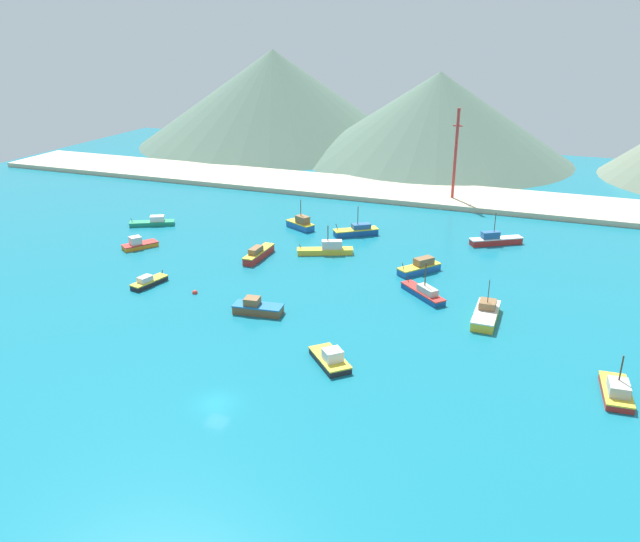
# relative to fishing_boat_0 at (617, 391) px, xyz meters

# --- Properties ---
(ground) EXTENTS (260.00, 280.00, 0.50)m
(ground) POSITION_rel_fishing_boat_0_xyz_m (-43.50, 11.92, -1.09)
(ground) COLOR #146B7F
(fishing_boat_0) EXTENTS (3.68, 7.99, 5.53)m
(fishing_boat_0) POSITION_rel_fishing_boat_0_xyz_m (0.00, 0.00, 0.00)
(fishing_boat_0) COLOR red
(fishing_boat_0) RESTS_ON ground
(fishing_boat_1) EXTENTS (7.80, 3.69, 2.47)m
(fishing_boat_1) POSITION_rel_fishing_boat_0_xyz_m (-49.80, 5.73, 0.04)
(fishing_boat_1) COLOR brown
(fishing_boat_1) RESTS_ON ground
(fishing_boat_2) EXTENTS (6.95, 8.04, 2.62)m
(fishing_boat_2) POSITION_rel_fishing_boat_0_xyz_m (-30.35, 31.13, 0.12)
(fishing_boat_2) COLOR #1E5BA8
(fishing_boat_2) RESTS_ON ground
(fishing_boat_3) EXTENTS (3.29, 9.31, 6.21)m
(fishing_boat_3) POSITION_rel_fishing_boat_0_xyz_m (-17.05, 15.71, 0.11)
(fishing_boat_3) COLOR gold
(fishing_boat_3) RESTS_ON ground
(fishing_boat_5) EXTENTS (5.92, 7.06, 2.43)m
(fishing_boat_5) POSITION_rel_fishing_boat_0_xyz_m (-84.57, 24.27, -0.04)
(fishing_boat_5) COLOR orange
(fishing_boat_5) RESTS_ON ground
(fishing_boat_6) EXTENTS (9.55, 6.71, 2.09)m
(fishing_boat_6) POSITION_rel_fishing_boat_0_xyz_m (-90.61, 37.84, -0.13)
(fishing_boat_6) COLOR #198466
(fishing_boat_6) RESTS_ON ground
(fishing_boat_7) EXTENTS (10.69, 6.17, 5.66)m
(fishing_boat_7) POSITION_rel_fishing_boat_0_xyz_m (-49.01, 34.19, 0.10)
(fishing_boat_7) COLOR gold
(fishing_boat_7) RESTS_ON ground
(fishing_boat_8) EXTENTS (8.94, 7.44, 6.26)m
(fishing_boat_8) POSITION_rel_fishing_boat_0_xyz_m (-47.11, 46.88, 0.11)
(fishing_boat_8) COLOR #14478C
(fishing_boat_8) RESTS_ON ground
(fishing_boat_9) EXTENTS (2.10, 9.62, 2.49)m
(fishing_boat_9) POSITION_rel_fishing_boat_0_xyz_m (-60.13, 27.30, 0.10)
(fishing_boat_9) COLOR red
(fishing_boat_9) RESTS_ON ground
(fishing_boat_10) EXTENTS (3.57, 7.00, 1.82)m
(fishing_boat_10) POSITION_rel_fishing_boat_0_xyz_m (-71.69, 9.05, -0.18)
(fishing_boat_10) COLOR #232328
(fishing_boat_10) RESTS_ON ground
(fishing_boat_11) EXTENTS (7.23, 7.40, 2.40)m
(fishing_boat_11) POSITION_rel_fishing_boat_0_xyz_m (-34.15, -4.79, -0.06)
(fishing_boat_11) COLOR #232328
(fishing_boat_11) RESTS_ON ground
(fishing_boat_12) EXTENTS (10.19, 7.48, 6.48)m
(fishing_boat_12) POSITION_rel_fishing_boat_0_xyz_m (-19.76, 51.24, 0.12)
(fishing_boat_12) COLOR red
(fishing_boat_12) RESTS_ON ground
(fishing_boat_13) EXTENTS (7.13, 5.34, 6.34)m
(fishing_boat_13) POSITION_rel_fishing_boat_0_xyz_m (-59.62, 46.82, 0.29)
(fishing_boat_13) COLOR #1E5BA8
(fishing_boat_13) RESTS_ON ground
(fishing_boat_15) EXTENTS (8.50, 7.94, 5.96)m
(fishing_boat_15) POSITION_rel_fishing_boat_0_xyz_m (-27.43, 20.61, -0.05)
(fishing_boat_15) COLOR #14478C
(fishing_boat_15) RESTS_ON ground
(buoy_0) EXTENTS (0.87, 0.87, 0.87)m
(buoy_0) POSITION_rel_fishing_boat_0_xyz_m (-62.60, 8.80, -0.68)
(buoy_0) COLOR red
(buoy_0) RESTS_ON ground
(beach_strip) EXTENTS (247.00, 21.49, 1.20)m
(beach_strip) POSITION_rel_fishing_boat_0_xyz_m (-43.50, 83.22, -0.24)
(beach_strip) COLOR #C6B793
(beach_strip) RESTS_ON ground
(hill_west) EXTENTS (96.81, 96.81, 32.41)m
(hill_west) POSITION_rel_fishing_boat_0_xyz_m (-108.31, 139.65, 15.37)
(hill_west) COLOR #4C6656
(hill_west) RESTS_ON ground
(hill_central) EXTENTS (85.13, 85.13, 27.11)m
(hill_central) POSITION_rel_fishing_boat_0_xyz_m (-47.36, 130.48, 12.72)
(hill_central) COLOR #4C6656
(hill_central) RESTS_ON ground
(radio_tower) EXTENTS (2.26, 1.81, 22.61)m
(radio_tower) POSITION_rel_fishing_boat_0_xyz_m (-33.16, 79.67, 10.69)
(radio_tower) COLOR #B7332D
(radio_tower) RESTS_ON ground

